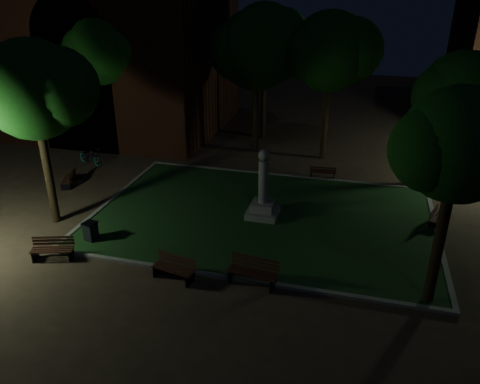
% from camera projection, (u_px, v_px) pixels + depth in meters
% --- Properties ---
extents(ground, '(80.00, 80.00, 0.00)m').
position_uv_depth(ground, '(252.00, 238.00, 19.80)').
color(ground, '#463525').
extents(lawn, '(15.00, 10.00, 0.08)m').
position_uv_depth(lawn, '(263.00, 216.00, 21.54)').
color(lawn, '#1B3D18').
rests_on(lawn, ground).
extents(lawn_kerb, '(15.40, 10.40, 0.12)m').
position_uv_depth(lawn_kerb, '(263.00, 216.00, 21.53)').
color(lawn_kerb, slate).
rests_on(lawn_kerb, ground).
extents(monument, '(1.40, 1.40, 3.20)m').
position_uv_depth(monument, '(263.00, 198.00, 21.16)').
color(monument, gray).
rests_on(monument, lawn).
extents(building_main, '(20.00, 12.00, 15.00)m').
position_uv_depth(building_main, '(79.00, 21.00, 32.58)').
color(building_main, '#441F12').
rests_on(building_main, ground).
extents(tree_west, '(5.03, 4.10, 8.01)m').
position_uv_depth(tree_west, '(35.00, 90.00, 18.75)').
color(tree_west, black).
rests_on(tree_west, ground).
extents(tree_north_wl, '(5.81, 4.74, 8.61)m').
position_uv_depth(tree_north_wl, '(258.00, 50.00, 27.43)').
color(tree_north_wl, black).
rests_on(tree_north_wl, ground).
extents(tree_north_er, '(5.50, 4.49, 8.58)m').
position_uv_depth(tree_north_er, '(332.00, 52.00, 26.10)').
color(tree_north_er, black).
rests_on(tree_north_er, ground).
extents(tree_ne, '(5.18, 4.23, 6.93)m').
position_uv_depth(tree_ne, '(464.00, 93.00, 23.33)').
color(tree_ne, black).
rests_on(tree_ne, ground).
extents(tree_se, '(4.29, 3.50, 7.35)m').
position_uv_depth(tree_se, '(462.00, 146.00, 13.59)').
color(tree_se, black).
rests_on(tree_se, ground).
extents(tree_nw, '(5.63, 4.60, 8.49)m').
position_uv_depth(tree_nw, '(109.00, 50.00, 27.98)').
color(tree_nw, black).
rests_on(tree_nw, ground).
extents(tree_far_north, '(5.41, 4.42, 8.84)m').
position_uv_depth(tree_far_north, '(266.00, 38.00, 29.70)').
color(tree_far_north, black).
rests_on(tree_far_north, ground).
extents(lamppost_nw, '(1.18, 0.28, 4.50)m').
position_uv_depth(lamppost_nw, '(103.00, 95.00, 30.55)').
color(lamppost_nw, black).
rests_on(lamppost_nw, ground).
extents(bench_near_left, '(1.68, 0.86, 0.88)m').
position_uv_depth(bench_near_left, '(174.00, 268.00, 16.98)').
color(bench_near_left, black).
rests_on(bench_near_left, ground).
extents(bench_near_right, '(1.85, 0.82, 0.98)m').
position_uv_depth(bench_near_right, '(253.00, 272.00, 16.68)').
color(bench_near_right, black).
rests_on(bench_near_right, ground).
extents(bench_west_near, '(1.70, 1.01, 0.88)m').
position_uv_depth(bench_west_near, '(53.00, 249.00, 18.20)').
color(bench_west_near, black).
rests_on(bench_west_near, ground).
extents(bench_left_side, '(0.95, 1.52, 0.79)m').
position_uv_depth(bench_left_side, '(69.00, 179.00, 24.75)').
color(bench_left_side, black).
rests_on(bench_left_side, ground).
extents(bench_right_side, '(0.94, 1.48, 0.77)m').
position_uv_depth(bench_right_side, '(437.00, 217.00, 20.76)').
color(bench_right_side, black).
rests_on(bench_right_side, ground).
extents(bench_far_side, '(1.41, 0.55, 0.76)m').
position_uv_depth(bench_far_side, '(323.00, 173.00, 25.59)').
color(bench_far_side, black).
rests_on(bench_far_side, ground).
extents(trash_bin, '(0.62, 0.62, 0.87)m').
position_uv_depth(trash_bin, '(91.00, 232.00, 19.41)').
color(trash_bin, black).
rests_on(trash_bin, ground).
extents(bicycle, '(2.02, 1.27, 1.00)m').
position_uv_depth(bicycle, '(90.00, 156.00, 27.53)').
color(bicycle, black).
rests_on(bicycle, ground).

